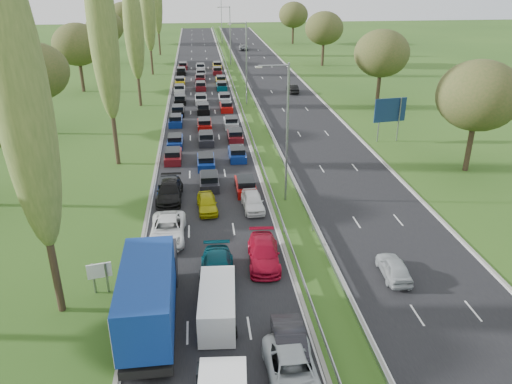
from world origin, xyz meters
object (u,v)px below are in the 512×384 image
blue_lorry (149,293)px  near_car_3 (170,191)px  near_car_2 (168,229)px  direction_sign (390,112)px  white_van_rear (217,303)px  info_sign (100,274)px

blue_lorry → near_car_3: bearing=88.2°
near_car_2 → direction_sign: direction_sign is taller
white_van_rear → near_car_3: bearing=105.4°
near_car_2 → direction_sign: size_ratio=1.07×
near_car_2 → near_car_3: (-0.15, 7.19, 0.01)m
near_car_3 → blue_lorry: bearing=-89.3°
near_car_3 → direction_sign: bearing=30.7°
near_car_3 → info_sign: size_ratio=2.56×
near_car_3 → info_sign: info_sign is taller
near_car_2 → blue_lorry: (-0.45, -10.07, 1.37)m
blue_lorry → info_sign: size_ratio=4.73×
near_car_3 → blue_lorry: 17.32m
near_car_3 → info_sign: bearing=-103.4°
white_van_rear → direction_sign: (21.64, 30.94, 2.50)m
blue_lorry → near_car_2: bearing=86.7°
near_car_3 → direction_sign: (25.10, 13.86, 2.77)m
near_car_3 → white_van_rear: bearing=-76.8°
info_sign → direction_sign: size_ratio=0.40×
near_car_2 → near_car_3: bearing=92.4°
blue_lorry → direction_sign: size_ratio=1.91×
info_sign → white_van_rear: bearing=-25.3°
near_car_2 → blue_lorry: blue_lorry is taller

